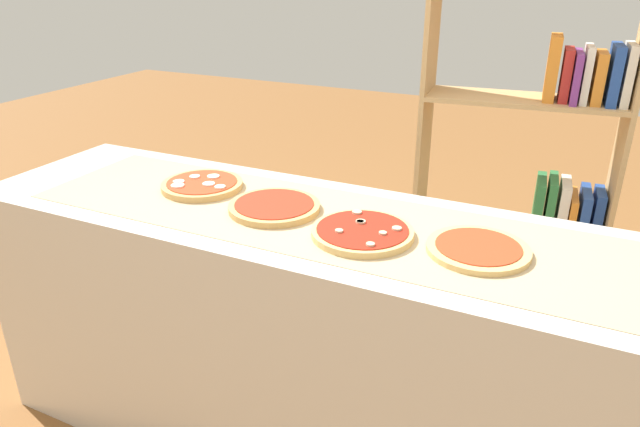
% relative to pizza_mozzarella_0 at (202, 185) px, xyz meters
% --- Properties ---
extents(counter, '(2.36, 0.64, 0.92)m').
position_rel_pizza_mozzarella_0_xyz_m(counter, '(0.48, -0.06, -0.47)').
color(counter, beige).
rests_on(counter, ground_plane).
extents(parchment_paper, '(1.91, 0.50, 0.00)m').
position_rel_pizza_mozzarella_0_xyz_m(parchment_paper, '(0.48, -0.06, -0.01)').
color(parchment_paper, tan).
rests_on(parchment_paper, counter).
extents(pizza_mozzarella_0, '(0.28, 0.28, 0.03)m').
position_rel_pizza_mozzarella_0_xyz_m(pizza_mozzarella_0, '(0.00, 0.00, 0.00)').
color(pizza_mozzarella_0, tan).
rests_on(pizza_mozzarella_0, parchment_paper).
extents(pizza_plain_1, '(0.29, 0.29, 0.02)m').
position_rel_pizza_mozzarella_0_xyz_m(pizza_plain_1, '(0.32, -0.06, -0.00)').
color(pizza_plain_1, tan).
rests_on(pizza_plain_1, parchment_paper).
extents(pizza_mushroom_2, '(0.29, 0.29, 0.03)m').
position_rel_pizza_mozzarella_0_xyz_m(pizza_mushroom_2, '(0.64, -0.11, -0.00)').
color(pizza_mushroom_2, '#DBB26B').
rests_on(pizza_mushroom_2, parchment_paper).
extents(pizza_plain_3, '(0.28, 0.28, 0.02)m').
position_rel_pizza_mozzarella_0_xyz_m(pizza_plain_3, '(0.96, -0.07, -0.00)').
color(pizza_plain_3, '#DBB26B').
rests_on(pizza_plain_3, parchment_paper).
extents(bookshelf, '(0.82, 0.35, 1.70)m').
position_rel_pizza_mozzarella_0_xyz_m(bookshelf, '(1.02, 0.94, -0.13)').
color(bookshelf, tan).
rests_on(bookshelf, ground_plane).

